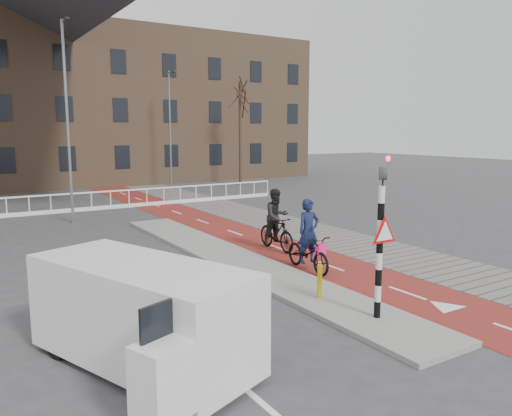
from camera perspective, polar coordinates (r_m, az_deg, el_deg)
ground at (r=13.24m, az=9.22°, el=-9.52°), size 120.00×120.00×0.00m
bike_lane at (r=22.16m, az=-4.99°, el=-1.95°), size 2.50×60.00×0.01m
sidewalk at (r=23.53m, az=1.09°, el=-1.27°), size 3.00×60.00×0.01m
curb_island at (r=15.97m, az=-2.23°, el=-5.98°), size 1.80×16.00×0.12m
traffic_signal at (r=10.92m, az=14.08°, el=-2.83°), size 0.80×0.80×3.68m
bollard at (r=12.29m, az=7.29°, el=-8.30°), size 0.12×0.12×0.84m
cyclist_near at (r=14.92m, az=5.99°, el=-4.43°), size 0.87×2.14×2.15m
cyclist_far at (r=17.34m, az=2.34°, el=-1.96°), size 0.93×2.03×2.15m
van at (r=9.17m, az=-12.92°, el=-11.59°), size 3.18×4.68×1.87m
railing at (r=26.90m, az=-24.48°, el=-0.15°), size 28.00×0.10×0.99m
townhouse_row at (r=41.92m, az=-25.20°, el=13.07°), size 46.00×10.00×15.90m
tree_right at (r=38.14m, az=-1.82°, el=8.47°), size 0.21×0.21×7.77m
streetlight_near at (r=23.71m, az=-20.72°, el=8.94°), size 0.12×0.12×8.83m
streetlight_right at (r=36.52m, az=-9.79°, el=8.72°), size 0.12×0.12×8.26m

